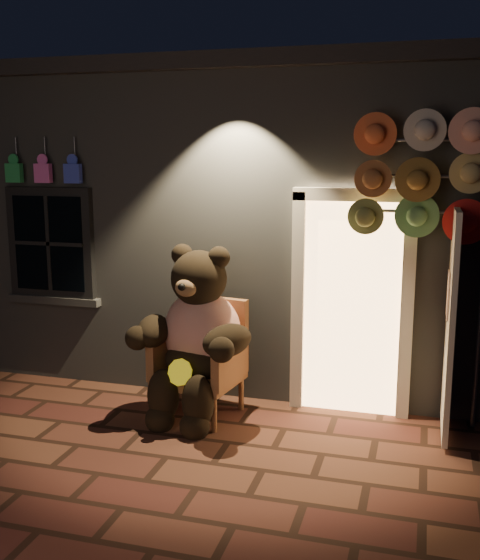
% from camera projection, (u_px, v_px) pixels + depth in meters
% --- Properties ---
extents(ground, '(60.00, 60.00, 0.00)m').
position_uv_depth(ground, '(166.00, 457.00, 5.50)').
color(ground, '#542F20').
rests_on(ground, ground).
extents(shop_building, '(7.30, 5.95, 3.51)m').
position_uv_depth(shop_building, '(275.00, 210.00, 8.92)').
color(shop_building, slate).
rests_on(shop_building, ground).
extents(wicker_armchair, '(0.86, 0.80, 1.11)m').
position_uv_depth(wicker_armchair, '(203.00, 357.00, 6.36)').
color(wicker_armchair, brown).
rests_on(wicker_armchair, ground).
extents(teddy_bear, '(1.23, 1.04, 1.71)m').
position_uv_depth(teddy_bear, '(197.00, 337.00, 6.18)').
color(teddy_bear, '#B42E13').
rests_on(teddy_bear, ground).
extents(hat_rack, '(1.62, 0.22, 2.86)m').
position_uv_depth(hat_rack, '(446.00, 180.00, 5.68)').
color(hat_rack, '#59595E').
rests_on(hat_rack, ground).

